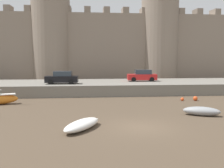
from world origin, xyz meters
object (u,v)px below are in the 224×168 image
object	(u,v)px
mooring_buoy_off_centre	(195,99)
mooring_buoy_mid_mud	(182,99)
rowboat_foreground_centre	(82,124)
rowboat_midflat_centre	(202,111)
car_quay_west	(142,76)
car_quay_east	(62,78)

from	to	relation	value
mooring_buoy_off_centre	mooring_buoy_mid_mud	xyz separation A→B (m)	(-1.47, 0.07, -0.06)
rowboat_foreground_centre	mooring_buoy_off_centre	size ratio (longest dim) A/B	7.75
rowboat_foreground_centre	mooring_buoy_mid_mud	size ratio (longest dim) A/B	10.20
rowboat_midflat_centre	car_quay_west	distance (m)	16.40
rowboat_foreground_centre	rowboat_midflat_centre	bearing A→B (deg)	18.42
rowboat_foreground_centre	car_quay_west	bearing A→B (deg)	67.03
rowboat_midflat_centre	mooring_buoy_mid_mud	distance (m)	7.36
mooring_buoy_mid_mud	car_quay_east	xyz separation A→B (m)	(-13.60, 6.20, 2.00)
rowboat_midflat_centre	car_quay_east	world-z (taller)	car_quay_east
mooring_buoy_off_centre	mooring_buoy_mid_mud	bearing A→B (deg)	177.47
rowboat_foreground_centre	mooring_buoy_mid_mud	world-z (taller)	rowboat_foreground_centre
rowboat_midflat_centre	car_quay_west	world-z (taller)	car_quay_west
rowboat_foreground_centre	mooring_buoy_off_centre	world-z (taller)	rowboat_foreground_centre
mooring_buoy_mid_mud	car_quay_west	world-z (taller)	car_quay_west
car_quay_east	car_quay_west	world-z (taller)	same
mooring_buoy_mid_mud	rowboat_midflat_centre	bearing A→B (deg)	-98.60
car_quay_east	mooring_buoy_off_centre	bearing A→B (deg)	-22.58
rowboat_midflat_centre	rowboat_foreground_centre	world-z (taller)	rowboat_midflat_centre
car_quay_east	mooring_buoy_mid_mud	bearing A→B (deg)	-24.51
rowboat_midflat_centre	mooring_buoy_mid_mud	bearing A→B (deg)	81.40
rowboat_foreground_centre	car_quay_east	bearing A→B (deg)	99.39
rowboat_midflat_centre	mooring_buoy_mid_mud	size ratio (longest dim) A/B	8.30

